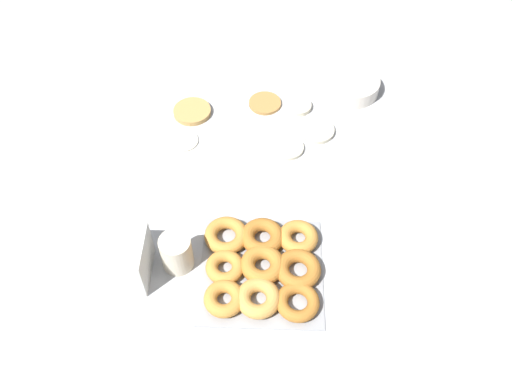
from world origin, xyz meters
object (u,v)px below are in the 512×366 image
at_px(pancake_3, 316,130).
at_px(pancake_4, 192,111).
at_px(pancake_5, 298,106).
at_px(donut_tray, 262,266).
at_px(container_stack, 120,259).
at_px(paper_cup, 177,253).
at_px(pancake_0, 184,140).
at_px(pancake_2, 265,103).
at_px(pancake_1, 288,148).
at_px(batter_bowl, 351,85).

distance_m(pancake_3, pancake_4, 0.38).
bearing_deg(pancake_4, pancake_5, 6.15).
xyz_separation_m(donut_tray, container_stack, (-0.33, -0.02, 0.04)).
relative_size(pancake_3, paper_cup, 1.09).
distance_m(donut_tray, container_stack, 0.34).
bearing_deg(paper_cup, pancake_0, 94.94).
bearing_deg(container_stack, pancake_2, 61.69).
relative_size(pancake_1, donut_tray, 0.31).
distance_m(pancake_0, pancake_4, 0.12).
relative_size(batter_bowl, paper_cup, 1.80).
distance_m(pancake_2, paper_cup, 0.61).
relative_size(pancake_0, pancake_5, 1.01).
bearing_deg(pancake_3, donut_tray, -107.34).
relative_size(pancake_4, batter_bowl, 0.65).
height_order(pancake_3, pancake_4, pancake_4).
bearing_deg(pancake_2, batter_bowl, 14.95).
height_order(pancake_1, pancake_3, pancake_3).
bearing_deg(donut_tray, batter_bowl, 68.25).
xyz_separation_m(batter_bowl, container_stack, (-0.60, -0.68, 0.04)).
xyz_separation_m(pancake_4, container_stack, (-0.10, -0.56, 0.05)).
bearing_deg(pancake_0, batter_bowl, 25.35).
height_order(container_stack, paper_cup, container_stack).
relative_size(pancake_3, pancake_5, 1.27).
distance_m(batter_bowl, paper_cup, 0.80).
xyz_separation_m(pancake_1, batter_bowl, (0.20, 0.26, 0.02)).
bearing_deg(pancake_1, pancake_2, 110.74).
xyz_separation_m(pancake_4, paper_cup, (0.02, -0.53, 0.04)).
bearing_deg(pancake_1, pancake_3, 40.58).
distance_m(pancake_0, donut_tray, 0.49).
relative_size(pancake_2, pancake_4, 0.87).
xyz_separation_m(container_stack, paper_cup, (0.13, 0.03, -0.01)).
distance_m(donut_tray, batter_bowl, 0.71).
height_order(pancake_0, container_stack, container_stack).
bearing_deg(pancake_1, paper_cup, -124.66).
distance_m(pancake_0, batter_bowl, 0.56).
xyz_separation_m(donut_tray, batter_bowl, (0.26, 0.66, 0.00)).
relative_size(pancake_0, pancake_2, 0.85).
xyz_separation_m(pancake_5, donut_tray, (-0.09, -0.58, 0.01)).
bearing_deg(pancake_5, pancake_1, -100.02).
bearing_deg(pancake_0, pancake_2, 35.49).
bearing_deg(pancake_4, paper_cup, -87.46).
distance_m(pancake_3, container_stack, 0.69).
height_order(pancake_0, batter_bowl, batter_bowl).
distance_m(pancake_0, pancake_2, 0.29).
bearing_deg(batter_bowl, pancake_4, -166.35).
bearing_deg(pancake_4, pancake_1, -25.47).
xyz_separation_m(donut_tray, paper_cup, (-0.21, 0.01, 0.03)).
bearing_deg(pancake_3, paper_cup, -127.45).
bearing_deg(paper_cup, donut_tray, -3.39).
height_order(batter_bowl, container_stack, container_stack).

